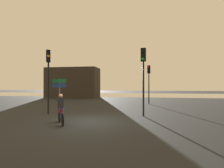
# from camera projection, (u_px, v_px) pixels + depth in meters

# --- Properties ---
(ground_plane) EXTENTS (120.00, 120.00, 0.00)m
(ground_plane) POSITION_uv_depth(u_px,v_px,m) (89.00, 122.00, 10.01)
(ground_plane) COLOR black
(water_strip) EXTENTS (80.00, 16.00, 0.01)m
(water_strip) POSITION_uv_depth(u_px,v_px,m) (128.00, 95.00, 38.48)
(water_strip) COLOR #9E937F
(water_strip) RESTS_ON ground
(distant_building) EXTENTS (8.69, 4.00, 5.08)m
(distant_building) POSITION_uv_depth(u_px,v_px,m) (73.00, 83.00, 30.07)
(distant_building) COLOR #2D2823
(distant_building) RESTS_ON ground
(traffic_light_near_left) EXTENTS (0.40, 0.42, 4.68)m
(traffic_light_near_left) POSITION_uv_depth(u_px,v_px,m) (48.00, 70.00, 12.74)
(traffic_light_near_left) COLOR black
(traffic_light_near_left) RESTS_ON ground
(traffic_light_far_right) EXTENTS (0.35, 0.37, 4.32)m
(traffic_light_far_right) POSITION_uv_depth(u_px,v_px,m) (149.00, 77.00, 19.49)
(traffic_light_far_right) COLOR black
(traffic_light_far_right) RESTS_ON ground
(traffic_light_near_right) EXTENTS (0.37, 0.39, 4.61)m
(traffic_light_near_right) POSITION_uv_depth(u_px,v_px,m) (143.00, 69.00, 11.80)
(traffic_light_near_right) COLOR black
(traffic_light_near_right) RESTS_ON ground
(direction_sign_post) EXTENTS (1.10, 0.13, 2.60)m
(direction_sign_post) POSITION_uv_depth(u_px,v_px,m) (59.00, 89.00, 13.08)
(direction_sign_post) COLOR slate
(direction_sign_post) RESTS_ON ground
(cyclist) EXTENTS (1.01, 1.42, 1.62)m
(cyclist) POSITION_uv_depth(u_px,v_px,m) (61.00, 109.00, 9.43)
(cyclist) COLOR black
(cyclist) RESTS_ON ground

